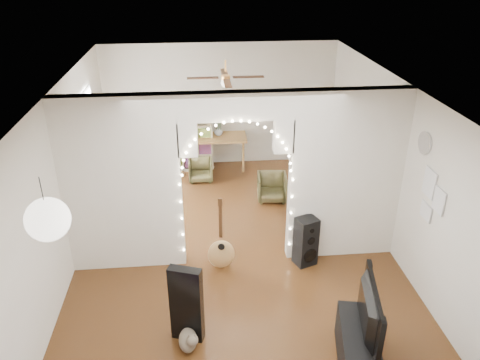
{
  "coord_description": "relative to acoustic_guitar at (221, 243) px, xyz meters",
  "views": [
    {
      "loc": [
        -0.54,
        -6.13,
        4.41
      ],
      "look_at": [
        0.09,
        0.3,
        1.22
      ],
      "focal_mm": 35.0,
      "sensor_mm": 36.0,
      "label": 1
    }
  ],
  "objects": [
    {
      "name": "floor",
      "position": [
        0.25,
        0.25,
        -0.45
      ],
      "size": [
        7.5,
        7.5,
        0.0
      ],
      "primitive_type": "plane",
      "color": "black",
      "rests_on": "ground"
    },
    {
      "name": "ceiling",
      "position": [
        0.25,
        0.25,
        2.25
      ],
      "size": [
        5.0,
        7.5,
        0.02
      ],
      "primitive_type": "cube",
      "color": "white",
      "rests_on": "wall_back"
    },
    {
      "name": "wall_back",
      "position": [
        0.25,
        4.0,
        0.9
      ],
      "size": [
        5.0,
        0.02,
        2.7
      ],
      "primitive_type": "cube",
      "color": "silver",
      "rests_on": "floor"
    },
    {
      "name": "wall_left",
      "position": [
        -2.25,
        0.25,
        0.9
      ],
      "size": [
        0.02,
        7.5,
        2.7
      ],
      "primitive_type": "cube",
      "color": "silver",
      "rests_on": "floor"
    },
    {
      "name": "wall_right",
      "position": [
        2.75,
        0.25,
        0.9
      ],
      "size": [
        0.02,
        7.5,
        2.7
      ],
      "primitive_type": "cube",
      "color": "silver",
      "rests_on": "floor"
    },
    {
      "name": "divider_wall",
      "position": [
        0.25,
        0.25,
        0.98
      ],
      "size": [
        5.0,
        0.2,
        2.7
      ],
      "color": "silver",
      "rests_on": "floor"
    },
    {
      "name": "fairy_lights",
      "position": [
        0.25,
        0.12,
        1.1
      ],
      "size": [
        1.64,
        0.04,
        1.6
      ],
      "primitive_type": null,
      "color": "#FFEABF",
      "rests_on": "divider_wall"
    },
    {
      "name": "window",
      "position": [
        -2.22,
        2.05,
        1.05
      ],
      "size": [
        0.04,
        1.2,
        1.4
      ],
      "primitive_type": "cube",
      "color": "white",
      "rests_on": "wall_left"
    },
    {
      "name": "wall_clock",
      "position": [
        2.73,
        -0.35,
        1.65
      ],
      "size": [
        0.03,
        0.31,
        0.31
      ],
      "primitive_type": "cylinder",
      "rotation": [
        0.0,
        1.57,
        0.0
      ],
      "color": "white",
      "rests_on": "wall_right"
    },
    {
      "name": "picture_frames",
      "position": [
        2.73,
        -0.75,
        1.05
      ],
      "size": [
        0.02,
        0.5,
        0.7
      ],
      "primitive_type": null,
      "color": "white",
      "rests_on": "wall_right"
    },
    {
      "name": "paper_lantern",
      "position": [
        -1.65,
        -2.15,
        1.8
      ],
      "size": [
        0.4,
        0.4,
        0.4
      ],
      "primitive_type": "sphere",
      "color": "white",
      "rests_on": "ceiling"
    },
    {
      "name": "ceiling_fan",
      "position": [
        0.25,
        2.25,
        1.95
      ],
      "size": [
        1.1,
        1.1,
        0.3
      ],
      "primitive_type": null,
      "color": "#D29246",
      "rests_on": "ceiling"
    },
    {
      "name": "guitar_case",
      "position": [
        -0.5,
        -1.4,
        0.08
      ],
      "size": [
        0.42,
        0.26,
        1.06
      ],
      "primitive_type": "cube",
      "rotation": [
        0.0,
        0.0,
        -0.34
      ],
      "color": "black",
      "rests_on": "floor"
    },
    {
      "name": "acoustic_guitar",
      "position": [
        0.0,
        0.0,
        0.0
      ],
      "size": [
        0.43,
        0.24,
        1.03
      ],
      "rotation": [
        0.0,
        0.0,
        -0.26
      ],
      "color": "#B37B47",
      "rests_on": "floor"
    },
    {
      "name": "tabby_cat",
      "position": [
        -0.5,
        -1.6,
        -0.31
      ],
      "size": [
        0.34,
        0.52,
        0.35
      ],
      "rotation": [
        0.0,
        0.0,
        0.41
      ],
      "color": "brown",
      "rests_on": "floor"
    },
    {
      "name": "floor_speaker",
      "position": [
        1.3,
        -0.0,
        -0.05
      ],
      "size": [
        0.38,
        0.36,
        0.8
      ],
      "rotation": [
        0.0,
        0.0,
        0.37
      ],
      "color": "black",
      "rests_on": "floor"
    },
    {
      "name": "media_console",
      "position": [
        1.46,
        -2.01,
        -0.2
      ],
      "size": [
        0.59,
        1.06,
        0.5
      ],
      "primitive_type": "cube",
      "rotation": [
        0.0,
        0.0,
        -0.2
      ],
      "color": "black",
      "rests_on": "floor"
    },
    {
      "name": "tv",
      "position": [
        1.46,
        -2.01,
        0.36
      ],
      "size": [
        0.35,
        1.08,
        0.62
      ],
      "primitive_type": "imported",
      "rotation": [
        0.0,
        0.0,
        1.37
      ],
      "color": "black",
      "rests_on": "media_console"
    },
    {
      "name": "bookcase",
      "position": [
        -0.62,
        3.75,
        0.23
      ],
      "size": [
        1.36,
        0.75,
        1.37
      ],
      "primitive_type": "cube",
      "rotation": [
        0.0,
        0.0,
        -0.33
      ],
      "color": "beige",
      "rests_on": "floor"
    },
    {
      "name": "dining_table",
      "position": [
        0.18,
        3.75,
        0.23
      ],
      "size": [
        1.22,
        0.83,
        0.76
      ],
      "rotation": [
        0.0,
        0.0,
        -0.03
      ],
      "color": "olive",
      "rests_on": "floor"
    },
    {
      "name": "flower_vase",
      "position": [
        0.18,
        3.75,
        0.4
      ],
      "size": [
        0.19,
        0.19,
        0.19
      ],
      "primitive_type": "imported",
      "rotation": [
        0.0,
        0.0,
        -0.03
      ],
      "color": "white",
      "rests_on": "dining_table"
    },
    {
      "name": "dining_chair_left",
      "position": [
        -0.25,
        3.11,
        -0.22
      ],
      "size": [
        0.5,
        0.51,
        0.46
      ],
      "primitive_type": "imported",
      "rotation": [
        0.0,
        0.0,
        -0.01
      ],
      "color": "#484324",
      "rests_on": "floor"
    },
    {
      "name": "dining_chair_right",
      "position": [
        1.12,
        2.11,
        -0.19
      ],
      "size": [
        0.6,
        0.62,
        0.52
      ],
      "primitive_type": "imported",
      "rotation": [
        0.0,
        0.0,
        -0.09
      ],
      "color": "#484324",
      "rests_on": "floor"
    }
  ]
}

